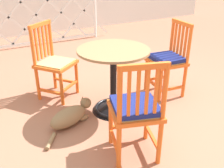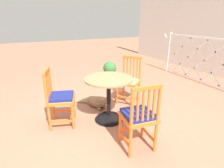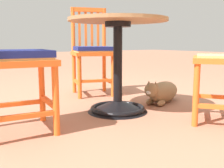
{
  "view_description": "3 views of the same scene",
  "coord_description": "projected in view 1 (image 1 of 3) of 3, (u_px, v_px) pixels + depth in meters",
  "views": [
    {
      "loc": [
        -1.35,
        -2.05,
        1.54
      ],
      "look_at": [
        -0.14,
        0.14,
        0.34
      ],
      "focal_mm": 40.9,
      "sensor_mm": 36.0,
      "label": 1
    },
    {
      "loc": [
        2.29,
        -0.96,
        1.6
      ],
      "look_at": [
        -0.3,
        0.29,
        0.55
      ],
      "focal_mm": 28.82,
      "sensor_mm": 36.0,
      "label": 2
    },
    {
      "loc": [
        1.11,
        1.84,
        0.55
      ],
      "look_at": [
        -0.17,
        -0.0,
        0.2
      ],
      "focal_mm": 42.99,
      "sensor_mm": 36.0,
      "label": 3
    }
  ],
  "objects": [
    {
      "name": "orange_chair_near_fence",
      "position": [
        136.0,
        111.0,
        2.07
      ],
      "size": [
        0.5,
        0.5,
        0.91
      ],
      "color": "orange",
      "rests_on": "ground_plane"
    },
    {
      "name": "lattice_fence_panel",
      "position": [
        22.0,
        16.0,
        4.84
      ],
      "size": [
        3.63,
        0.06,
        1.21
      ],
      "color": "white",
      "rests_on": "ground_plane"
    },
    {
      "name": "ground_plane",
      "position": [
        129.0,
        113.0,
        2.87
      ],
      "size": [
        24.0,
        24.0,
        0.0
      ],
      "primitive_type": "plane",
      "color": "#A36B51"
    },
    {
      "name": "tabby_cat",
      "position": [
        71.0,
        115.0,
        2.65
      ],
      "size": [
        0.64,
        0.48,
        0.23
      ],
      "color": "#8E704C",
      "rests_on": "ground_plane"
    },
    {
      "name": "orange_chair_tucked_in",
      "position": [
        54.0,
        64.0,
        3.06
      ],
      "size": [
        0.56,
        0.56,
        0.91
      ],
      "color": "orange",
      "rests_on": "ground_plane"
    },
    {
      "name": "cafe_table",
      "position": [
        113.0,
        88.0,
        2.81
      ],
      "size": [
        0.76,
        0.76,
        0.73
      ],
      "color": "black",
      "rests_on": "ground_plane"
    },
    {
      "name": "orange_chair_at_corner",
      "position": [
        168.0,
        60.0,
        3.12
      ],
      "size": [
        0.44,
        0.44,
        0.91
      ],
      "color": "orange",
      "rests_on": "ground_plane"
    }
  ]
}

